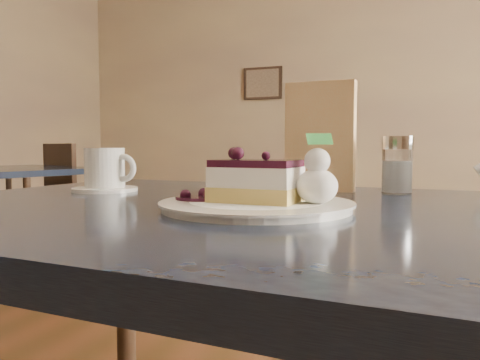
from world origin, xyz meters
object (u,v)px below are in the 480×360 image
(cheesecake_slice, at_px, (256,181))
(coffee_set, at_px, (106,172))
(dessert_plate, at_px, (256,206))
(bg_table_far_left, at_px, (19,262))
(main_table, at_px, (269,257))

(cheesecake_slice, relative_size, coffee_set, 0.90)
(dessert_plate, distance_m, bg_table_far_left, 3.16)
(bg_table_far_left, bearing_deg, coffee_set, -22.66)
(main_table, relative_size, dessert_plate, 4.64)
(dessert_plate, bearing_deg, bg_table_far_left, 142.63)
(cheesecake_slice, bearing_deg, main_table, 90.00)
(coffee_set, bearing_deg, bg_table_far_left, 140.29)
(bg_table_far_left, bearing_deg, main_table, -19.49)
(dessert_plate, height_order, cheesecake_slice, cheesecake_slice)
(coffee_set, distance_m, bg_table_far_left, 2.76)
(cheesecake_slice, xyz_separation_m, coffee_set, (-0.40, 0.17, -0.00))
(dessert_plate, relative_size, bg_table_far_left, 0.16)
(main_table, bearing_deg, cheesecake_slice, -90.00)
(dessert_plate, bearing_deg, main_table, 86.65)
(main_table, height_order, dessert_plate, dessert_plate)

